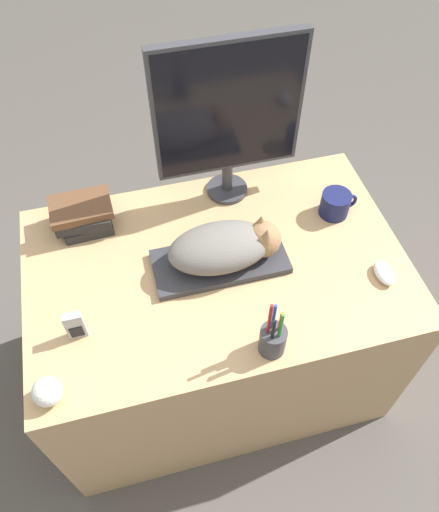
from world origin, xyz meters
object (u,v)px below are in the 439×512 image
at_px(monitor, 229,114).
at_px(phone, 75,326).
at_px(keyboard, 220,262).
at_px(pen_cup, 273,339).
at_px(computer_mouse, 384,273).
at_px(book_stack, 83,215).
at_px(baseball, 47,392).
at_px(coffee_mug, 336,204).
at_px(cat, 228,246).

bearing_deg(monitor, phone, -141.33).
distance_m(keyboard, pen_cup, 0.32).
bearing_deg(pen_cup, computer_mouse, 19.70).
distance_m(pen_cup, book_stack, 0.73).
height_order(baseball, book_stack, book_stack).
xyz_separation_m(monitor, coffee_mug, (0.32, -0.19, -0.28)).
distance_m(keyboard, phone, 0.47).
height_order(keyboard, pen_cup, pen_cup).
height_order(keyboard, coffee_mug, coffee_mug).
distance_m(coffee_mug, book_stack, 0.82).
bearing_deg(coffee_mug, monitor, 149.67).
bearing_deg(book_stack, pen_cup, -52.06).
bearing_deg(book_stack, computer_mouse, -26.70).
distance_m(coffee_mug, pen_cup, 0.56).
height_order(computer_mouse, baseball, baseball).
relative_size(computer_mouse, baseball, 1.20).
relative_size(baseball, phone, 0.76).
distance_m(coffee_mug, phone, 0.90).
distance_m(cat, phone, 0.49).
relative_size(monitor, baseball, 7.25).
bearing_deg(monitor, cat, -104.84).
distance_m(cat, pen_cup, 0.32).
height_order(cat, coffee_mug, cat).
bearing_deg(pen_cup, cat, 96.98).
bearing_deg(keyboard, baseball, -149.97).
bearing_deg(computer_mouse, phone, 178.08).
relative_size(keyboard, coffee_mug, 3.25).
distance_m(monitor, computer_mouse, 0.67).
bearing_deg(cat, keyboard, 180.00).
bearing_deg(baseball, cat, 28.90).
bearing_deg(keyboard, monitor, 70.81).
bearing_deg(pen_cup, keyboard, 101.40).
height_order(coffee_mug, baseball, coffee_mug).
xyz_separation_m(keyboard, phone, (-0.44, -0.14, 0.04)).
height_order(computer_mouse, phone, phone).
relative_size(phone, book_stack, 0.51).
bearing_deg(coffee_mug, phone, -163.86).
bearing_deg(book_stack, monitor, 4.61).
relative_size(monitor, computer_mouse, 6.02).
height_order(coffee_mug, book_stack, book_stack).
distance_m(monitor, pen_cup, 0.67).
bearing_deg(keyboard, pen_cup, -78.60).
bearing_deg(monitor, pen_cup, -93.80).
bearing_deg(monitor, book_stack, -175.39).
xyz_separation_m(keyboard, computer_mouse, (0.47, -0.17, 0.00)).
height_order(monitor, book_stack, monitor).
height_order(monitor, pen_cup, monitor).
bearing_deg(computer_mouse, keyboard, 160.14).
relative_size(pen_cup, phone, 2.17).
xyz_separation_m(coffee_mug, phone, (-0.87, -0.25, 0.01)).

